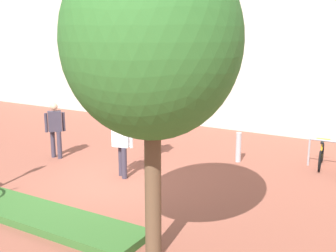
{
  "coord_description": "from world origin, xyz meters",
  "views": [
    {
      "loc": [
        6.61,
        -8.01,
        3.83
      ],
      "look_at": [
        0.73,
        1.96,
        1.21
      ],
      "focal_mm": 44.81,
      "sensor_mm": 36.0,
      "label": 1
    }
  ],
  "objects_px": {
    "person_suited_dark": "(55,127)",
    "tree_sidewalk": "(152,42)",
    "bollard_steel": "(238,147)",
    "person_shirt_white": "(122,142)",
    "person_suited_navy": "(149,127)"
  },
  "relations": [
    {
      "from": "person_suited_dark",
      "to": "person_shirt_white",
      "type": "distance_m",
      "value": 2.85
    },
    {
      "from": "tree_sidewalk",
      "to": "person_shirt_white",
      "type": "bearing_deg",
      "value": 133.8
    },
    {
      "from": "bollard_steel",
      "to": "person_suited_dark",
      "type": "distance_m",
      "value": 5.6
    },
    {
      "from": "tree_sidewalk",
      "to": "person_shirt_white",
      "type": "relative_size",
      "value": 3.06
    },
    {
      "from": "person_suited_navy",
      "to": "person_suited_dark",
      "type": "bearing_deg",
      "value": -149.74
    },
    {
      "from": "tree_sidewalk",
      "to": "bollard_steel",
      "type": "distance_m",
      "value": 6.74
    },
    {
      "from": "tree_sidewalk",
      "to": "person_shirt_white",
      "type": "distance_m",
      "value": 4.98
    },
    {
      "from": "tree_sidewalk",
      "to": "person_suited_dark",
      "type": "relative_size",
      "value": 3.06
    },
    {
      "from": "tree_sidewalk",
      "to": "person_suited_dark",
      "type": "distance_m",
      "value": 7.18
    },
    {
      "from": "tree_sidewalk",
      "to": "person_suited_navy",
      "type": "bearing_deg",
      "value": 123.72
    },
    {
      "from": "tree_sidewalk",
      "to": "person_suited_dark",
      "type": "height_order",
      "value": "tree_sidewalk"
    },
    {
      "from": "tree_sidewalk",
      "to": "bollard_steel",
      "type": "height_order",
      "value": "tree_sidewalk"
    },
    {
      "from": "person_suited_navy",
      "to": "bollard_steel",
      "type": "bearing_deg",
      "value": 22.23
    },
    {
      "from": "tree_sidewalk",
      "to": "person_suited_navy",
      "type": "xyz_separation_m",
      "value": [
        -3.24,
        4.85,
        -2.69
      ]
    },
    {
      "from": "person_suited_dark",
      "to": "tree_sidewalk",
      "type": "bearing_deg",
      "value": -30.73
    }
  ]
}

